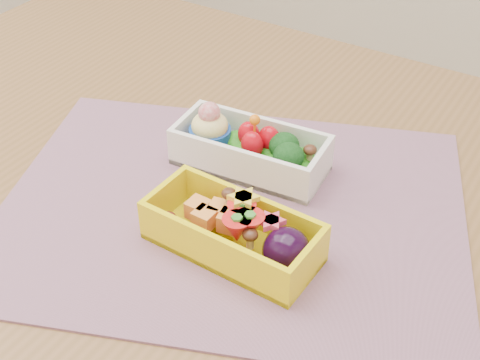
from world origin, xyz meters
The scene contains 4 objects.
table centered at (0.00, 0.00, 0.65)m, with size 1.20×0.80×0.75m.
placemat centered at (0.00, -0.03, 0.75)m, with size 0.49×0.37×0.00m, color gray.
bento_white centered at (-0.02, 0.05, 0.78)m, with size 0.18×0.09×0.07m.
bento_yellow centered at (0.04, -0.08, 0.78)m, with size 0.17×0.08×0.06m.
Camera 1 is at (0.29, -0.48, 1.20)m, focal length 49.51 mm.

